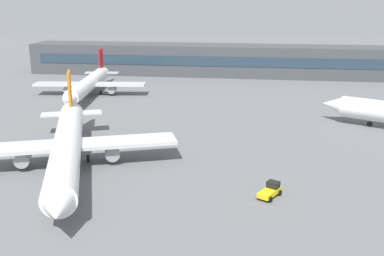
# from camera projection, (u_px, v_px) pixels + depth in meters

# --- Properties ---
(ground_plane) EXTENTS (400.00, 400.00, 0.00)m
(ground_plane) POSITION_uv_depth(u_px,v_px,m) (238.00, 148.00, 73.50)
(ground_plane) COLOR slate
(terminal_building) EXTENTS (131.89, 12.13, 9.00)m
(terminal_building) POSITION_uv_depth(u_px,v_px,m) (248.00, 61.00, 136.87)
(terminal_building) COLOR #3F4247
(terminal_building) RESTS_ON ground_plane
(airplane_near) EXTENTS (30.67, 42.86, 11.00)m
(airplane_near) POSITION_uv_depth(u_px,v_px,m) (67.00, 146.00, 63.78)
(airplane_near) COLOR white
(airplane_near) RESTS_ON ground_plane
(airplane_far) EXTENTS (27.07, 38.60, 9.54)m
(airplane_far) POSITION_uv_depth(u_px,v_px,m) (89.00, 84.00, 109.94)
(airplane_far) COLOR white
(airplane_far) RESTS_ON ground_plane
(baggage_tug_yellow) EXTENTS (3.09, 3.87, 1.75)m
(baggage_tug_yellow) POSITION_uv_depth(u_px,v_px,m) (270.00, 190.00, 55.65)
(baggage_tug_yellow) COLOR yellow
(baggage_tug_yellow) RESTS_ON ground_plane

